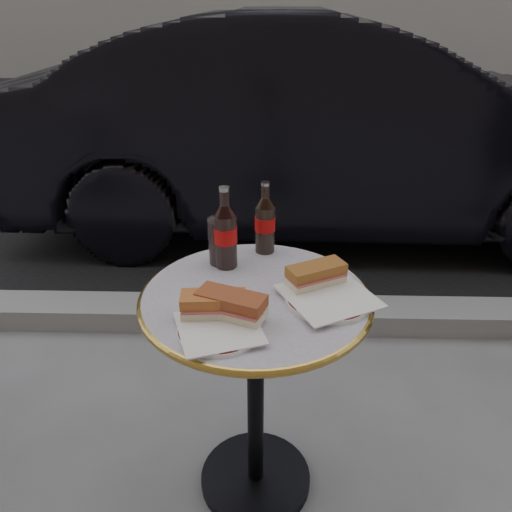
{
  "coord_description": "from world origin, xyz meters",
  "views": [
    {
      "loc": [
        0.03,
        -1.13,
        1.44
      ],
      "look_at": [
        0.0,
        0.05,
        0.82
      ],
      "focal_mm": 35.0,
      "sensor_mm": 36.0,
      "label": 1
    }
  ],
  "objects_px": {
    "cola_bottle_left": "(225,228)",
    "cola_glass": "(220,241)",
    "bistro_table": "(256,398)",
    "plate_right": "(328,299)",
    "plate_left": "(219,330)",
    "cola_bottle_right": "(265,218)",
    "parked_car": "(334,127)"
  },
  "relations": [
    {
      "from": "cola_bottle_left",
      "to": "cola_glass",
      "type": "relative_size",
      "value": 1.72
    },
    {
      "from": "bistro_table",
      "to": "plate_right",
      "type": "xyz_separation_m",
      "value": [
        0.19,
        -0.03,
        0.37
      ]
    },
    {
      "from": "plate_left",
      "to": "plate_right",
      "type": "height_order",
      "value": "plate_right"
    },
    {
      "from": "cola_bottle_right",
      "to": "cola_glass",
      "type": "relative_size",
      "value": 1.59
    },
    {
      "from": "cola_bottle_right",
      "to": "parked_car",
      "type": "xyz_separation_m",
      "value": [
        0.43,
        1.88,
        -0.16
      ]
    },
    {
      "from": "bistro_table",
      "to": "plate_right",
      "type": "distance_m",
      "value": 0.42
    },
    {
      "from": "bistro_table",
      "to": "cola_glass",
      "type": "distance_m",
      "value": 0.48
    },
    {
      "from": "cola_bottle_left",
      "to": "cola_glass",
      "type": "distance_m",
      "value": 0.06
    },
    {
      "from": "cola_bottle_left",
      "to": "parked_car",
      "type": "relative_size",
      "value": 0.06
    },
    {
      "from": "plate_left",
      "to": "cola_bottle_right",
      "type": "height_order",
      "value": "cola_bottle_right"
    },
    {
      "from": "plate_right",
      "to": "bistro_table",
      "type": "bearing_deg",
      "value": 171.76
    },
    {
      "from": "plate_left",
      "to": "parked_car",
      "type": "distance_m",
      "value": 2.36
    },
    {
      "from": "plate_left",
      "to": "parked_car",
      "type": "height_order",
      "value": "parked_car"
    },
    {
      "from": "plate_right",
      "to": "cola_bottle_right",
      "type": "distance_m",
      "value": 0.34
    },
    {
      "from": "cola_bottle_right",
      "to": "bistro_table",
      "type": "bearing_deg",
      "value": -94.96
    },
    {
      "from": "plate_left",
      "to": "cola_bottle_right",
      "type": "bearing_deg",
      "value": 76.37
    },
    {
      "from": "plate_left",
      "to": "parked_car",
      "type": "bearing_deg",
      "value": 77.0
    },
    {
      "from": "cola_bottle_left",
      "to": "parked_car",
      "type": "height_order",
      "value": "parked_car"
    },
    {
      "from": "bistro_table",
      "to": "plate_right",
      "type": "relative_size",
      "value": 3.24
    },
    {
      "from": "cola_glass",
      "to": "cola_bottle_right",
      "type": "bearing_deg",
      "value": 31.55
    },
    {
      "from": "cola_glass",
      "to": "parked_car",
      "type": "relative_size",
      "value": 0.03
    },
    {
      "from": "cola_bottle_right",
      "to": "parked_car",
      "type": "relative_size",
      "value": 0.05
    },
    {
      "from": "plate_right",
      "to": "cola_bottle_right",
      "type": "bearing_deg",
      "value": 120.99
    },
    {
      "from": "plate_left",
      "to": "cola_bottle_right",
      "type": "distance_m",
      "value": 0.45
    },
    {
      "from": "plate_left",
      "to": "plate_right",
      "type": "distance_m",
      "value": 0.31
    },
    {
      "from": "parked_car",
      "to": "cola_glass",
      "type": "bearing_deg",
      "value": 164.97
    },
    {
      "from": "cola_glass",
      "to": "parked_car",
      "type": "xyz_separation_m",
      "value": [
        0.56,
        1.96,
        -0.12
      ]
    },
    {
      "from": "plate_right",
      "to": "cola_glass",
      "type": "bearing_deg",
      "value": 146.15
    },
    {
      "from": "cola_bottle_left",
      "to": "parked_car",
      "type": "xyz_separation_m",
      "value": [
        0.54,
        1.98,
        -0.17
      ]
    },
    {
      "from": "bistro_table",
      "to": "cola_bottle_right",
      "type": "height_order",
      "value": "cola_bottle_right"
    },
    {
      "from": "parked_car",
      "to": "plate_left",
      "type": "bearing_deg",
      "value": 167.9
    },
    {
      "from": "bistro_table",
      "to": "plate_left",
      "type": "relative_size",
      "value": 3.72
    }
  ]
}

